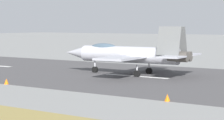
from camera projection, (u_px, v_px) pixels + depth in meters
The scene contains 5 objects.
ground_plane at pixel (141, 77), 50.57m from camera, with size 400.00×400.00×0.00m, color gray.
runway_strip at pixel (141, 77), 50.55m from camera, with size 240.00×26.00×0.02m.
fighter_jet at pixel (129, 54), 52.32m from camera, with size 16.54×14.12×5.61m.
marker_cone_near at pixel (167, 98), 34.44m from camera, with size 0.44×0.44×0.55m, color orange.
marker_cone_mid at pixel (6, 82), 44.14m from camera, with size 0.44×0.44×0.55m, color orange.
Camera 1 is at (-25.29, 43.55, 5.85)m, focal length 72.67 mm.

